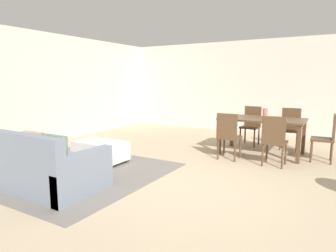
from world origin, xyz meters
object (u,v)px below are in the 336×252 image
ottoman_table (100,150)px  dining_chair_near_right (274,138)px  book_on_ottoman (102,140)px  dining_chair_head_east (328,135)px  couch (30,165)px  dining_chair_far_left (251,123)px  dining_table (262,122)px  dining_chair_near_left (228,134)px  dining_chair_far_right (290,126)px  vase_centerpiece (265,113)px

ottoman_table → dining_chair_near_right: (2.88, 1.38, 0.29)m
book_on_ottoman → dining_chair_head_east: bearing=29.7°
couch → ottoman_table: bearing=87.2°
ottoman_table → dining_chair_far_left: bearing=56.4°
dining_table → dining_chair_near_right: dining_chair_near_right is taller
ottoman_table → dining_table: (2.46, 2.22, 0.44)m
dining_table → book_on_ottoman: bearing=-139.3°
dining_chair_far_left → dining_table: bearing=-62.1°
dining_chair_near_left → dining_chair_far_left: size_ratio=1.00×
dining_chair_near_left → book_on_ottoman: bearing=-147.0°
dining_chair_far_right → dining_chair_head_east: size_ratio=1.00×
dining_table → dining_chair_near_left: size_ratio=1.82×
dining_chair_near_right → vase_centerpiece: 1.01m
dining_chair_near_left → dining_chair_head_east: size_ratio=1.00×
dining_chair_far_right → dining_table: bearing=-119.0°
vase_centerpiece → book_on_ottoman: size_ratio=0.79×
dining_chair_near_left → vase_centerpiece: vase_centerpiece is taller
ottoman_table → dining_table: 3.34m
couch → dining_chair_near_left: bearing=53.6°
couch → dining_chair_far_right: 5.35m
dining_table → vase_centerpiece: (0.05, 0.04, 0.19)m
couch → dining_chair_near_left: size_ratio=2.47×
dining_table → dining_chair_near_right: (0.42, -0.84, -0.15)m
dining_chair_near_right → dining_chair_far_right: (0.03, 1.65, 0.00)m
ottoman_table → dining_chair_near_left: (2.01, 1.41, 0.29)m
dining_chair_near_left → dining_chair_far_right: bearing=61.2°
ottoman_table → vase_centerpiece: vase_centerpiece is taller
book_on_ottoman → vase_centerpiece: bearing=40.7°
ottoman_table → dining_chair_near_right: 3.20m
couch → book_on_ottoman: bearing=88.6°
dining_chair_far_left → book_on_ottoman: dining_chair_far_left is taller
couch → dining_chair_far_right: (2.98, 4.44, 0.23)m
book_on_ottoman → dining_table: bearing=40.7°
vase_centerpiece → dining_chair_head_east: bearing=-2.8°
ottoman_table → vase_centerpiece: bearing=42.0°
vase_centerpiece → dining_chair_far_left: bearing=121.5°
couch → book_on_ottoman: couch is taller
dining_chair_far_left → vase_centerpiece: bearing=-58.5°
dining_chair_near_right → dining_chair_far_right: same height
dining_chair_near_left → dining_chair_near_right: same height
dining_table → ottoman_table: bearing=-137.9°
dining_table → dining_chair_near_left: (-0.44, -0.81, -0.15)m
ottoman_table → dining_chair_near_right: bearing=25.7°
ottoman_table → dining_chair_near_left: 2.48m
dining_chair_far_right → vase_centerpiece: (-0.40, -0.77, 0.34)m
ottoman_table → dining_chair_far_left: size_ratio=1.07×
dining_chair_far_right → dining_chair_near_right: bearing=-91.1°
dining_chair_far_right → dining_chair_near_left: bearing=-118.8°
ottoman_table → dining_chair_head_east: bearing=30.9°
dining_chair_far_right → book_on_ottoman: dining_chair_far_right is taller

